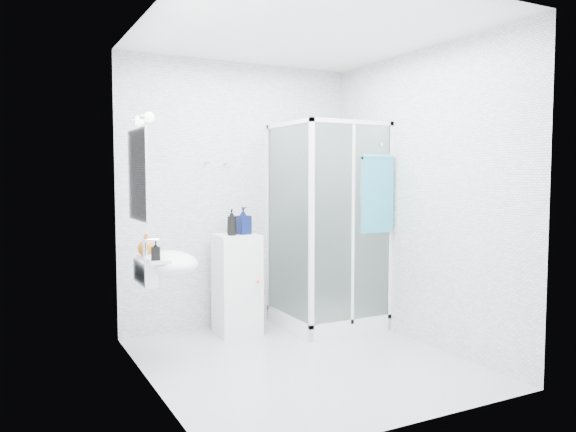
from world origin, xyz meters
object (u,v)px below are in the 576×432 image
shower_enclosure (325,283)px  hand_towel (377,192)px  soap_dispenser_orange (146,245)px  soap_dispenser_black (156,250)px  shampoo_bottle_a (232,222)px  shampoo_bottle_b (243,221)px  wall_basin (165,265)px  storage_cabinet (237,284)px

shower_enclosure → hand_towel: size_ratio=2.75×
soap_dispenser_orange → soap_dispenser_black: (0.01, -0.28, -0.01)m
shower_enclosure → shampoo_bottle_a: (-0.89, 0.19, 0.62)m
hand_towel → soap_dispenser_black: hand_towel is taller
hand_towel → soap_dispenser_black: 2.13m
hand_towel → shampoo_bottle_a: (-1.21, 0.60, -0.28)m
hand_towel → shampoo_bottle_a: size_ratio=2.97×
shampoo_bottle_a → shampoo_bottle_b: 0.14m
soap_dispenser_orange → hand_towel: bearing=-5.0°
hand_towel → soap_dispenser_orange: size_ratio=4.22×
wall_basin → storage_cabinet: size_ratio=0.60×
soap_dispenser_black → storage_cabinet: bearing=37.6°
storage_cabinet → wall_basin: bearing=-144.3°
storage_cabinet → hand_towel: size_ratio=1.29×
shower_enclosure → shampoo_bottle_b: shower_enclosure is taller
shampoo_bottle_a → hand_towel: bearing=-26.2°
shampoo_bottle_b → soap_dispenser_black: 1.25m
shampoo_bottle_b → shower_enclosure: bearing=-17.2°
shower_enclosure → hand_towel: (0.32, -0.40, 0.89)m
wall_basin → shampoo_bottle_a: bearing=33.6°
shower_enclosure → soap_dispenser_orange: 1.86m
hand_towel → soap_dispenser_orange: bearing=175.0°
shower_enclosure → soap_dispenser_black: 1.90m
storage_cabinet → hand_towel: bearing=-27.0°
shower_enclosure → shampoo_bottle_b: 1.01m
storage_cabinet → hand_towel: (1.14, -0.64, 0.87)m
hand_towel → shampoo_bottle_b: (-1.08, 0.64, -0.27)m
wall_basin → soap_dispenser_orange: soap_dispenser_orange is taller
wall_basin → hand_towel: bearing=-2.5°
shower_enclosure → wall_basin: 1.72m
soap_dispenser_black → soap_dispenser_orange: bearing=91.1°
storage_cabinet → hand_towel: hand_towel is taller
soap_dispenser_orange → shower_enclosure: bearing=6.9°
wall_basin → soap_dispenser_black: (-0.11, -0.18, 0.14)m
shower_enclosure → soap_dispenser_black: bearing=-164.5°
wall_basin → soap_dispenser_orange: size_ratio=3.26×
shampoo_bottle_a → soap_dispenser_black: bearing=-142.1°
shampoo_bottle_b → shampoo_bottle_a: bearing=-163.0°
shampoo_bottle_a → shampoo_bottle_b: size_ratio=0.94×
wall_basin → shampoo_bottle_a: size_ratio=2.29×
wall_basin → soap_dispenser_black: wall_basin is taller
wall_basin → soap_dispenser_black: bearing=-123.1°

